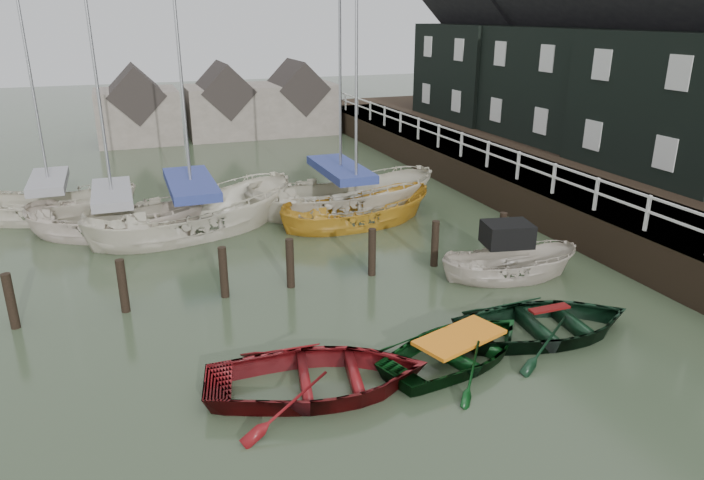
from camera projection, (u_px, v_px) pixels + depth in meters
name	position (u px, v px, depth m)	size (l,w,h in m)	color
ground	(373.00, 328.00, 14.99)	(120.00, 120.00, 0.00)	#2F3C26
pier	(490.00, 172.00, 26.66)	(3.04, 32.00, 2.70)	black
land_strip	(593.00, 177.00, 28.72)	(14.00, 38.00, 1.50)	black
quay_houses	(634.00, 49.00, 25.59)	(6.52, 28.14, 10.01)	black
mooring_pilings	(293.00, 270.00, 17.09)	(13.72, 0.22, 1.80)	black
far_sheds	(222.00, 106.00, 37.52)	(14.00, 4.08, 4.39)	#665B51
rowboat_red	(319.00, 391.00, 12.50)	(3.18, 4.46, 0.92)	#5C0D10
rowboat_green	(458.00, 360.00, 13.62)	(2.75, 3.85, 0.80)	black
rowboat_dkgreen	(546.00, 335.00, 14.66)	(3.07, 4.30, 0.89)	black
motorboat	(507.00, 274.00, 17.77)	(4.14, 2.22, 2.35)	#BEB2A2
sailboat_a	(117.00, 233.00, 21.27)	(6.62, 4.61, 11.25)	beige
sailboat_b	(195.00, 230.00, 21.55)	(7.87, 4.59, 10.98)	beige
sailboat_c	(356.00, 224.00, 22.36)	(5.81, 2.51, 10.23)	#BB8623
sailboat_d	(341.00, 210.00, 23.71)	(7.45, 3.47, 12.21)	beige
sailboat_e	(54.00, 217.00, 22.90)	(6.49, 3.90, 10.16)	beige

